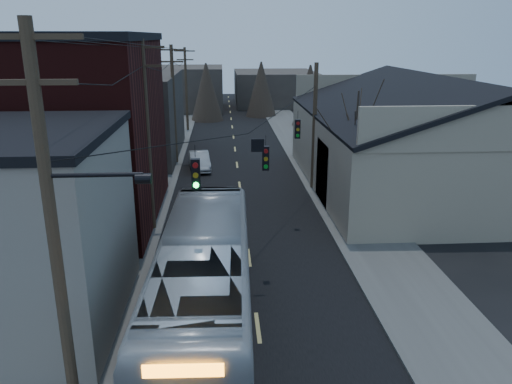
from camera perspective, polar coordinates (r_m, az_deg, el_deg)
road_surface at (r=39.08m, az=-2.09°, el=2.39°), size 9.00×110.00×0.02m
sidewalk_left at (r=39.42m, az=-11.59°, el=2.25°), size 4.00×110.00×0.12m
sidewalk_right at (r=39.79m, az=7.31°, el=2.61°), size 4.00×110.00×0.12m
building_brick at (r=29.56m, az=-21.40°, el=6.24°), size 10.00×12.00×10.00m
building_left_far at (r=45.02m, az=-14.71°, el=8.38°), size 9.00×14.00×7.00m
warehouse at (r=36.42m, az=19.11°, el=4.68°), size 16.16×20.60×7.73m
building_far_left at (r=73.25m, az=-7.84°, el=11.65°), size 10.00×12.00×6.00m
building_far_right at (r=78.53m, az=2.12°, el=11.80°), size 12.00×14.00×5.00m
bare_tree at (r=29.49m, az=11.25°, el=4.30°), size 0.40×0.40×7.20m
utility_lines at (r=32.35m, az=-7.42°, el=8.07°), size 11.24×45.28×10.50m
bus at (r=17.95m, az=-5.96°, el=-10.09°), size 3.54×13.41×3.71m
parked_car at (r=39.70m, az=-6.48°, el=3.56°), size 1.98×4.40×1.40m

